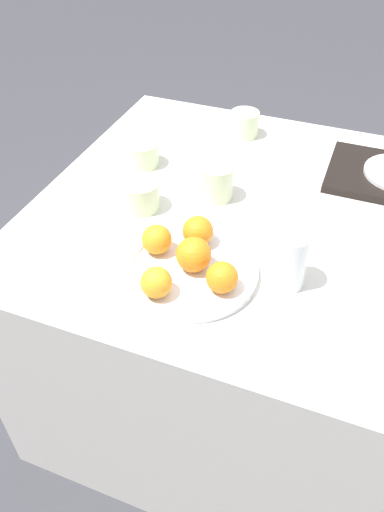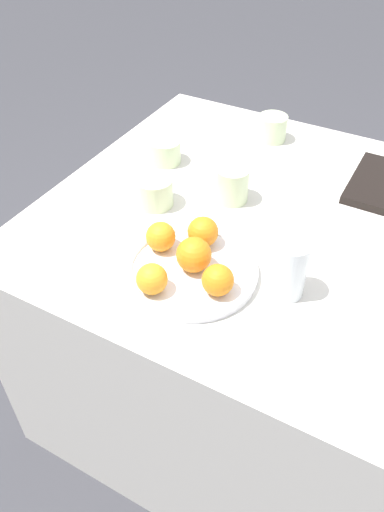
{
  "view_description": "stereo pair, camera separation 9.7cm",
  "coord_description": "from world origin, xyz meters",
  "px_view_note": "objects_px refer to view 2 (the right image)",
  "views": [
    {
      "loc": [
        0.16,
        -0.94,
        1.41
      ],
      "look_at": [
        -0.1,
        -0.26,
        0.76
      ],
      "focal_mm": 35.0,
      "sensor_mm": 36.0,
      "label": 1
    },
    {
      "loc": [
        0.25,
        -0.89,
        1.41
      ],
      "look_at": [
        -0.1,
        -0.26,
        0.76
      ],
      "focal_mm": 35.0,
      "sensor_mm": 36.0,
      "label": 2
    }
  ],
  "objects_px": {
    "orange_2": "(218,280)",
    "cup_1": "(155,192)",
    "cup_2": "(232,184)",
    "orange_0": "(194,255)",
    "cup_0": "(165,151)",
    "orange_1": "(152,279)",
    "fruit_platter": "(192,270)",
    "orange_3": "(161,237)",
    "orange_4": "(203,232)",
    "water_glass": "(290,269)",
    "cup_3": "(272,128)"
  },
  "relations": [
    {
      "from": "orange_2",
      "to": "cup_1",
      "type": "xyz_separation_m",
      "value": [
        -0.27,
        0.2,
        -0.01
      ]
    },
    {
      "from": "cup_2",
      "to": "orange_0",
      "type": "bearing_deg",
      "value": -80.55
    },
    {
      "from": "orange_2",
      "to": "cup_0",
      "type": "relative_size",
      "value": 0.73
    },
    {
      "from": "orange_1",
      "to": "cup_1",
      "type": "bearing_deg",
      "value": 121.16
    },
    {
      "from": "fruit_platter",
      "to": "orange_1",
      "type": "relative_size",
      "value": 4.43
    },
    {
      "from": "orange_2",
      "to": "orange_3",
      "type": "bearing_deg",
      "value": 160.39
    },
    {
      "from": "orange_1",
      "to": "orange_4",
      "type": "distance_m",
      "value": 0.17
    },
    {
      "from": "orange_4",
      "to": "orange_1",
      "type": "bearing_deg",
      "value": -96.73
    },
    {
      "from": "orange_0",
      "to": "orange_4",
      "type": "relative_size",
      "value": 1.09
    },
    {
      "from": "orange_1",
      "to": "water_glass",
      "type": "relative_size",
      "value": 0.49
    },
    {
      "from": "orange_3",
      "to": "orange_4",
      "type": "distance_m",
      "value": 0.09
    },
    {
      "from": "orange_4",
      "to": "cup_0",
      "type": "distance_m",
      "value": 0.37
    },
    {
      "from": "cup_2",
      "to": "orange_4",
      "type": "bearing_deg",
      "value": -82.47
    },
    {
      "from": "orange_0",
      "to": "orange_3",
      "type": "bearing_deg",
      "value": 166.95
    },
    {
      "from": "orange_3",
      "to": "cup_0",
      "type": "bearing_deg",
      "value": 119.93
    },
    {
      "from": "orange_0",
      "to": "cup_0",
      "type": "xyz_separation_m",
      "value": [
        -0.27,
        0.34,
        -0.02
      ]
    },
    {
      "from": "orange_1",
      "to": "cup_3",
      "type": "bearing_deg",
      "value": 92.78
    },
    {
      "from": "water_glass",
      "to": "cup_3",
      "type": "relative_size",
      "value": 1.51
    },
    {
      "from": "orange_4",
      "to": "cup_0",
      "type": "bearing_deg",
      "value": 133.56
    },
    {
      "from": "orange_0",
      "to": "water_glass",
      "type": "xyz_separation_m",
      "value": [
        0.18,
        0.04,
        0.01
      ]
    },
    {
      "from": "orange_0",
      "to": "cup_3",
      "type": "distance_m",
      "value": 0.6
    },
    {
      "from": "orange_3",
      "to": "cup_2",
      "type": "xyz_separation_m",
      "value": [
        0.04,
        0.25,
        -0.0
      ]
    },
    {
      "from": "cup_0",
      "to": "orange_2",
      "type": "bearing_deg",
      "value": -47.68
    },
    {
      "from": "cup_3",
      "to": "orange_1",
      "type": "bearing_deg",
      "value": -87.22
    },
    {
      "from": "fruit_platter",
      "to": "water_glass",
      "type": "xyz_separation_m",
      "value": [
        0.18,
        0.05,
        0.05
      ]
    },
    {
      "from": "fruit_platter",
      "to": "cup_1",
      "type": "relative_size",
      "value": 3.06
    },
    {
      "from": "water_glass",
      "to": "cup_2",
      "type": "relative_size",
      "value": 1.44
    },
    {
      "from": "cup_0",
      "to": "cup_2",
      "type": "relative_size",
      "value": 1.0
    },
    {
      "from": "cup_3",
      "to": "orange_3",
      "type": "bearing_deg",
      "value": -91.66
    },
    {
      "from": "orange_1",
      "to": "cup_3",
      "type": "relative_size",
      "value": 0.75
    },
    {
      "from": "cup_1",
      "to": "cup_3",
      "type": "relative_size",
      "value": 1.08
    },
    {
      "from": "fruit_platter",
      "to": "orange_2",
      "type": "bearing_deg",
      "value": -24.17
    },
    {
      "from": "fruit_platter",
      "to": "cup_1",
      "type": "height_order",
      "value": "cup_1"
    },
    {
      "from": "orange_0",
      "to": "cup_2",
      "type": "bearing_deg",
      "value": 99.45
    },
    {
      "from": "fruit_platter",
      "to": "cup_0",
      "type": "height_order",
      "value": "cup_0"
    },
    {
      "from": "orange_4",
      "to": "cup_0",
      "type": "relative_size",
      "value": 0.77
    },
    {
      "from": "orange_4",
      "to": "cup_2",
      "type": "distance_m",
      "value": 0.2
    },
    {
      "from": "orange_1",
      "to": "water_glass",
      "type": "distance_m",
      "value": 0.26
    },
    {
      "from": "orange_4",
      "to": "orange_2",
      "type": "bearing_deg",
      "value": -50.89
    },
    {
      "from": "orange_0",
      "to": "cup_2",
      "type": "distance_m",
      "value": 0.28
    },
    {
      "from": "orange_4",
      "to": "cup_1",
      "type": "height_order",
      "value": "orange_4"
    },
    {
      "from": "orange_3",
      "to": "orange_2",
      "type": "bearing_deg",
      "value": -19.61
    },
    {
      "from": "orange_4",
      "to": "cup_3",
      "type": "relative_size",
      "value": 0.8
    },
    {
      "from": "orange_1",
      "to": "orange_3",
      "type": "height_order",
      "value": "orange_3"
    },
    {
      "from": "cup_0",
      "to": "water_glass",
      "type": "bearing_deg",
      "value": -33.43
    },
    {
      "from": "orange_3",
      "to": "cup_3",
      "type": "relative_size",
      "value": 0.77
    },
    {
      "from": "fruit_platter",
      "to": "orange_1",
      "type": "height_order",
      "value": "orange_1"
    },
    {
      "from": "water_glass",
      "to": "orange_2",
      "type": "bearing_deg",
      "value": -144.62
    },
    {
      "from": "orange_2",
      "to": "orange_3",
      "type": "relative_size",
      "value": 0.99
    },
    {
      "from": "cup_1",
      "to": "cup_2",
      "type": "relative_size",
      "value": 1.03
    }
  ]
}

